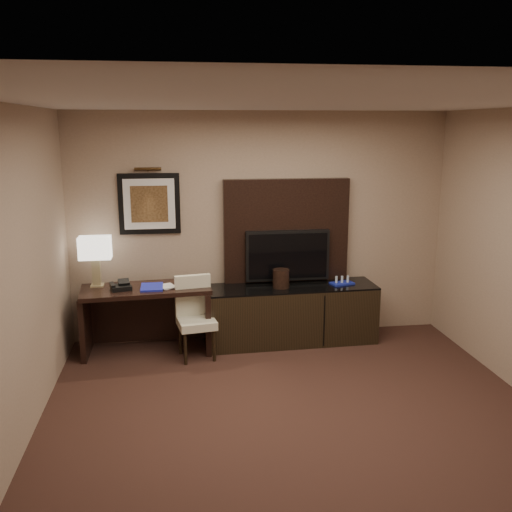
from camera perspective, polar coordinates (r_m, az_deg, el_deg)
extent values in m
cube|color=#331C17|center=(4.97, 4.92, -17.81)|extent=(4.50, 5.00, 0.01)
cube|color=silver|center=(4.28, 5.64, 15.14)|extent=(4.50, 5.00, 0.01)
cube|color=#A0856C|center=(6.83, 0.47, 2.98)|extent=(4.50, 0.01, 2.70)
cube|color=#A0856C|center=(2.26, 20.72, -19.41)|extent=(4.50, 0.01, 2.70)
cube|color=#A0856C|center=(4.50, -23.95, -3.43)|extent=(0.01, 5.00, 2.70)
cube|color=black|center=(6.62, -10.83, -6.25)|extent=(1.47, 0.72, 0.76)
cube|color=black|center=(6.82, 3.53, -5.81)|extent=(2.02, 0.62, 0.69)
cube|color=black|center=(6.84, 3.03, 2.29)|extent=(1.50, 0.12, 1.30)
cube|color=black|center=(6.79, 3.17, 0.06)|extent=(1.00, 0.08, 0.60)
cube|color=black|center=(6.70, -10.61, 5.15)|extent=(0.70, 0.04, 0.70)
cylinder|color=#432D15|center=(6.62, -10.77, 8.54)|extent=(0.04, 0.04, 0.30)
cube|color=#1A22AB|center=(6.47, -10.37, -3.07)|extent=(0.25, 0.33, 0.02)
imported|color=gray|center=(6.41, -9.54, -2.30)|extent=(0.15, 0.08, 0.21)
cylinder|color=black|center=(6.62, 2.53, -2.26)|extent=(0.22, 0.22, 0.22)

